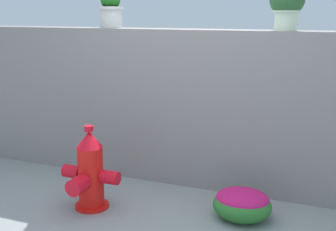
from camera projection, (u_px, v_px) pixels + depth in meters
name	position (u px, v px, depth m)	size (l,w,h in m)	color
ground_plane	(150.00, 225.00, 3.71)	(24.00, 24.00, 0.00)	gray
stone_wall	(193.00, 108.00, 4.51)	(6.38, 0.36, 1.60)	gray
potted_plant_1	(111.00, 7.00, 4.64)	(0.27, 0.27, 0.40)	silver
potted_plant_2	(287.00, 0.00, 3.91)	(0.34, 0.34, 0.44)	beige
fire_hydrant	(90.00, 173.00, 3.96)	(0.57, 0.46, 0.78)	red
flower_bush_left	(242.00, 203.00, 3.80)	(0.52, 0.46, 0.28)	#2D742C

